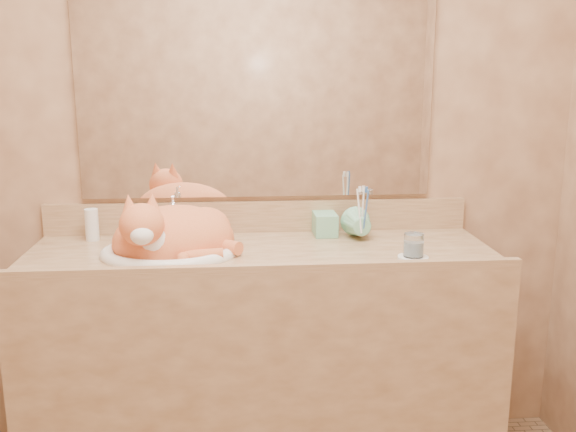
{
  "coord_description": "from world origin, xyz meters",
  "views": [
    {
      "loc": [
        -0.08,
        -1.4,
        1.45
      ],
      "look_at": [
        0.09,
        0.7,
        0.97
      ],
      "focal_mm": 40.0,
      "sensor_mm": 36.0,
      "label": 1
    }
  ],
  "objects": [
    {
      "name": "wall_back",
      "position": [
        0.0,
        1.0,
        1.25
      ],
      "size": [
        2.4,
        0.02,
        2.5
      ],
      "primitive_type": "cube",
      "color": "brown",
      "rests_on": "ground"
    },
    {
      "name": "cat",
      "position": [
        -0.31,
        0.72,
        0.92
      ],
      "size": [
        0.5,
        0.44,
        0.23
      ],
      "primitive_type": null,
      "rotation": [
        0.0,
        0.0,
        0.26
      ],
      "color": "#D75E31",
      "rests_on": "sink_basin"
    },
    {
      "name": "wall_front",
      "position": [
        0.0,
        -1.0,
        1.25
      ],
      "size": [
        2.4,
        0.02,
        2.5
      ],
      "primitive_type": "cube",
      "color": "brown",
      "rests_on": "ground"
    },
    {
      "name": "soap_dispenser",
      "position": [
        0.25,
        0.86,
        0.94
      ],
      "size": [
        0.09,
        0.09,
        0.19
      ],
      "primitive_type": "imported",
      "rotation": [
        0.0,
        0.0,
        0.02
      ],
      "color": "#74BA92",
      "rests_on": "vanity_counter"
    },
    {
      "name": "toothbrushes",
      "position": [
        0.37,
        0.8,
        0.97
      ],
      "size": [
        0.03,
        0.03,
        0.21
      ],
      "primitive_type": null,
      "color": "white",
      "rests_on": "toothbrush_cup"
    },
    {
      "name": "sink_basin",
      "position": [
        -0.31,
        0.7,
        0.92
      ],
      "size": [
        0.45,
        0.38,
        0.14
      ],
      "primitive_type": null,
      "rotation": [
        0.0,
        0.0,
        -0.02
      ],
      "color": "white",
      "rests_on": "vanity_counter"
    },
    {
      "name": "toothbrush_cup",
      "position": [
        0.37,
        0.8,
        0.9
      ],
      "size": [
        0.12,
        0.12,
        0.1
      ],
      "primitive_type": "imported",
      "rotation": [
        0.0,
        0.0,
        0.08
      ],
      "color": "#74BA92",
      "rests_on": "vanity_counter"
    },
    {
      "name": "water_glass",
      "position": [
        0.49,
        0.58,
        0.9
      ],
      "size": [
        0.06,
        0.06,
        0.08
      ],
      "primitive_type": "cylinder",
      "color": "white",
      "rests_on": "saucer"
    },
    {
      "name": "faucet",
      "position": [
        -0.31,
        0.88,
        0.93
      ],
      "size": [
        0.06,
        0.11,
        0.15
      ],
      "primitive_type": null,
      "rotation": [
        0.0,
        0.0,
        -0.24
      ],
      "color": "white",
      "rests_on": "vanity_counter"
    },
    {
      "name": "saucer",
      "position": [
        0.49,
        0.58,
        0.85
      ],
      "size": [
        0.1,
        0.1,
        0.01
      ],
      "primitive_type": "cylinder",
      "color": "white",
      "rests_on": "vanity_counter"
    },
    {
      "name": "vanity_counter",
      "position": [
        0.0,
        0.72,
        0.42
      ],
      "size": [
        1.6,
        0.55,
        0.85
      ],
      "primitive_type": null,
      "color": "brown",
      "rests_on": "floor"
    },
    {
      "name": "lotion_bottle",
      "position": [
        -0.61,
        0.91,
        0.91
      ],
      "size": [
        0.05,
        0.05,
        0.12
      ],
      "primitive_type": "cylinder",
      "color": "white",
      "rests_on": "vanity_counter"
    },
    {
      "name": "mirror",
      "position": [
        0.0,
        0.99,
        1.39
      ],
      "size": [
        1.3,
        0.02,
        0.8
      ],
      "primitive_type": "cube",
      "color": "white",
      "rests_on": "wall_back"
    }
  ]
}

